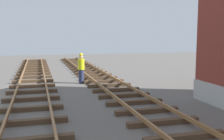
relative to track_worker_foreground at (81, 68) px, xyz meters
name	(u,v)px	position (x,y,z in m)	size (l,w,h in m)	color
track_worker_foreground	(81,68)	(0.00, 0.00, 0.00)	(0.40, 0.40, 1.87)	#262D4C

